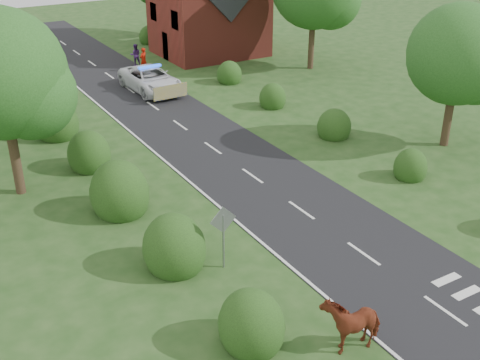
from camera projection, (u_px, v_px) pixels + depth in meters
ground at (364, 254)px, 22.91m from camera, size 120.00×120.00×0.00m
road at (188, 131)px, 34.46m from camera, size 6.00×70.00×0.02m
road_markings at (178, 148)px, 32.12m from camera, size 4.96×70.00×0.01m
hedgerow_left at (96, 164)px, 28.58m from camera, size 2.75×50.41×3.00m
hedgerow_right at (321, 121)px, 34.35m from camera, size 2.10×45.78×2.10m
tree_left_a at (8, 79)px, 25.19m from camera, size 5.74×5.60×8.38m
tree_right_a at (463, 58)px, 30.53m from camera, size 5.33×5.20×7.56m
road_sign at (223, 228)px, 21.41m from camera, size 1.06×0.08×2.53m
house at (208, 7)px, 48.74m from camera, size 8.00×7.40×9.17m
cow at (351, 324)px, 18.15m from camera, size 2.16×1.29×1.46m
police_van at (151, 79)px, 40.84m from camera, size 2.90×5.97×1.77m
pedestrian_red at (143, 60)px, 45.15m from camera, size 0.78×0.68×1.79m
pedestrian_purple at (136, 55)px, 46.68m from camera, size 0.98×0.87×1.68m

